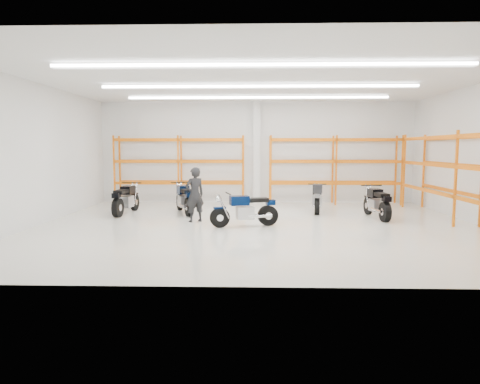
{
  "coord_description": "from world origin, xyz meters",
  "views": [
    {
      "loc": [
        -0.22,
        -13.34,
        2.44
      ],
      "look_at": [
        -0.6,
        0.5,
        1.02
      ],
      "focal_mm": 32.0,
      "sensor_mm": 36.0,
      "label": 1
    }
  ],
  "objects_px": {
    "motorcycle_back_a": "(125,200)",
    "motorcycle_main": "(247,211)",
    "motorcycle_back_c": "(317,198)",
    "standing_man": "(195,195)",
    "motorcycle_back_b": "(185,199)",
    "motorcycle_back_d": "(377,203)",
    "structural_column": "(257,153)"
  },
  "relations": [
    {
      "from": "motorcycle_back_d",
      "to": "structural_column",
      "type": "distance_m",
      "value": 6.21
    },
    {
      "from": "motorcycle_main",
      "to": "motorcycle_back_c",
      "type": "xyz_separation_m",
      "value": [
        2.62,
        2.99,
        0.04
      ]
    },
    {
      "from": "motorcycle_back_d",
      "to": "standing_man",
      "type": "height_order",
      "value": "standing_man"
    },
    {
      "from": "motorcycle_main",
      "to": "motorcycle_back_a",
      "type": "distance_m",
      "value": 5.14
    },
    {
      "from": "motorcycle_back_a",
      "to": "standing_man",
      "type": "height_order",
      "value": "standing_man"
    },
    {
      "from": "standing_man",
      "to": "motorcycle_back_c",
      "type": "bearing_deg",
      "value": 173.49
    },
    {
      "from": "motorcycle_back_a",
      "to": "motorcycle_back_b",
      "type": "xyz_separation_m",
      "value": [
        2.17,
        0.23,
        0.0
      ]
    },
    {
      "from": "motorcycle_back_a",
      "to": "motorcycle_main",
      "type": "bearing_deg",
      "value": -27.54
    },
    {
      "from": "motorcycle_main",
      "to": "motorcycle_back_d",
      "type": "distance_m",
      "value": 4.81
    },
    {
      "from": "motorcycle_back_d",
      "to": "motorcycle_back_a",
      "type": "bearing_deg",
      "value": 175.44
    },
    {
      "from": "motorcycle_back_b",
      "to": "motorcycle_back_d",
      "type": "relative_size",
      "value": 0.97
    },
    {
      "from": "motorcycle_back_b",
      "to": "motorcycle_back_d",
      "type": "height_order",
      "value": "motorcycle_back_b"
    },
    {
      "from": "motorcycle_main",
      "to": "motorcycle_back_a",
      "type": "xyz_separation_m",
      "value": [
        -4.56,
        2.38,
        0.03
      ]
    },
    {
      "from": "motorcycle_back_b",
      "to": "motorcycle_back_c",
      "type": "relative_size",
      "value": 1.0
    },
    {
      "from": "standing_man",
      "to": "motorcycle_back_b",
      "type": "bearing_deg",
      "value": -103.8
    },
    {
      "from": "motorcycle_back_a",
      "to": "motorcycle_back_c",
      "type": "relative_size",
      "value": 1.05
    },
    {
      "from": "motorcycle_back_c",
      "to": "motorcycle_back_d",
      "type": "distance_m",
      "value": 2.32
    },
    {
      "from": "standing_man",
      "to": "motorcycle_main",
      "type": "bearing_deg",
      "value": 122.33
    },
    {
      "from": "motorcycle_back_a",
      "to": "motorcycle_back_b",
      "type": "height_order",
      "value": "same"
    },
    {
      "from": "motorcycle_back_c",
      "to": "standing_man",
      "type": "distance_m",
      "value": 4.91
    },
    {
      "from": "motorcycle_back_a",
      "to": "motorcycle_back_c",
      "type": "bearing_deg",
      "value": 4.88
    },
    {
      "from": "standing_man",
      "to": "structural_column",
      "type": "distance_m",
      "value": 5.69
    },
    {
      "from": "motorcycle_main",
      "to": "standing_man",
      "type": "height_order",
      "value": "standing_man"
    },
    {
      "from": "motorcycle_back_b",
      "to": "structural_column",
      "type": "xyz_separation_m",
      "value": [
        2.74,
        3.32,
        1.72
      ]
    },
    {
      "from": "motorcycle_back_a",
      "to": "motorcycle_back_c",
      "type": "height_order",
      "value": "motorcycle_back_a"
    },
    {
      "from": "motorcycle_main",
      "to": "motorcycle_back_b",
      "type": "height_order",
      "value": "motorcycle_back_b"
    },
    {
      "from": "motorcycle_back_c",
      "to": "standing_man",
      "type": "relative_size",
      "value": 1.22
    },
    {
      "from": "motorcycle_back_a",
      "to": "standing_man",
      "type": "distance_m",
      "value": 3.23
    },
    {
      "from": "motorcycle_back_a",
      "to": "motorcycle_back_d",
      "type": "relative_size",
      "value": 1.01
    },
    {
      "from": "motorcycle_back_b",
      "to": "standing_man",
      "type": "bearing_deg",
      "value": -70.78
    },
    {
      "from": "motorcycle_back_a",
      "to": "structural_column",
      "type": "height_order",
      "value": "structural_column"
    },
    {
      "from": "standing_man",
      "to": "structural_column",
      "type": "relative_size",
      "value": 0.4
    }
  ]
}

